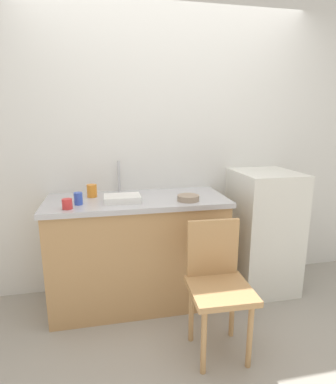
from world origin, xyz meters
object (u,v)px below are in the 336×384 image
refrigerator (263,231)px  terracotta_bowl (188,198)px  cup_red (67,204)px  cup_blue (78,199)px  cup_orange (92,191)px  chair (218,282)px  dish_tray (122,198)px

refrigerator → terracotta_bowl: (-0.77, -0.18, 0.40)m
cup_red → cup_blue: cup_blue is taller
cup_blue → cup_orange: size_ratio=0.89×
chair → cup_orange: (-0.81, 0.80, 0.48)m
dish_tray → cup_blue: 0.33m
terracotta_bowl → cup_orange: bearing=159.4°
dish_tray → cup_red: bearing=-162.9°
chair → terracotta_bowl: size_ratio=5.15×
dish_tray → cup_red: size_ratio=3.81×
cup_red → terracotta_bowl: bearing=2.9°
cup_blue → chair: bearing=-32.7°
refrigerator → cup_red: 1.74m
refrigerator → cup_orange: bearing=176.0°
terracotta_bowl → dish_tray: bearing=171.5°
refrigerator → dish_tray: size_ratio=3.93×
refrigerator → chair: (-0.70, -0.70, -0.05)m
cup_red → cup_orange: (0.16, 0.33, 0.01)m
terracotta_bowl → cup_blue: size_ratio=1.87×
chair → terracotta_bowl: 0.69m
chair → cup_red: size_ratio=12.11×
chair → terracotta_bowl: (-0.07, 0.52, 0.45)m
dish_tray → cup_orange: (-0.23, 0.20, 0.03)m
cup_blue → cup_red: bearing=-123.4°
dish_tray → cup_blue: (-0.33, -0.02, 0.02)m
terracotta_bowl → cup_red: cup_red is taller
cup_orange → cup_blue: bearing=-113.1°
cup_red → cup_blue: size_ratio=0.80×
cup_orange → refrigerator: bearing=-4.0°
cup_red → cup_orange: 0.36m
refrigerator → dish_tray: refrigerator is taller
refrigerator → cup_blue: 1.66m
refrigerator → terracotta_bowl: size_ratio=6.37×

